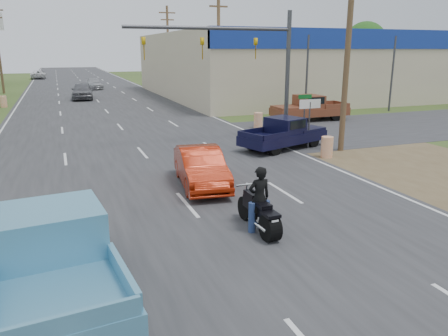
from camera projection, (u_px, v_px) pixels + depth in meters
name	position (u px, v px, depth m)	size (l,w,h in m)	color
main_road	(98.00, 101.00, 43.23)	(15.00, 180.00, 0.02)	#2D2D30
cross_road	(136.00, 145.00, 23.37)	(120.00, 10.00, 0.02)	#2D2D30
dirt_verge	(407.00, 162.00, 19.90)	(8.00, 18.00, 0.01)	brown
big_box_store	(367.00, 63.00, 53.21)	(50.00, 28.10, 6.60)	#B7A88C
utility_pole_1	(348.00, 41.00, 20.70)	(2.00, 0.28, 10.00)	#4C3823
utility_pole_2	(219.00, 45.00, 36.95)	(2.00, 0.28, 10.00)	#4C3823
utility_pole_3	(168.00, 46.00, 53.20)	(2.00, 0.28, 10.00)	#4C3823
tree_3	(365.00, 43.00, 87.44)	(8.40, 8.40, 10.40)	#422D19
tree_5	(207.00, 45.00, 101.56)	(7.98, 7.98, 9.88)	#422D19
barrel_0	(327.00, 147.00, 20.55)	(0.56, 0.56, 1.00)	orange
barrel_1	(258.00, 120.00, 28.36)	(0.56, 0.56, 1.00)	orange
barrel_3	(4.00, 102.00, 38.50)	(0.56, 0.56, 1.00)	orange
lane_sign	(310.00, 112.00, 22.06)	(1.20, 0.08, 2.52)	#3F3F44
street_name_sign	(304.00, 113.00, 23.70)	(0.80, 0.08, 2.61)	#3F3F44
signal_mast	(244.00, 52.00, 23.20)	(9.12, 0.40, 7.00)	#3F3F44
red_convertible	(201.00, 168.00, 16.18)	(1.51, 4.33, 1.43)	#941B06
motorcycle	(260.00, 214.00, 12.10)	(0.72, 2.34, 1.19)	black
rider	(259.00, 201.00, 12.06)	(0.65, 0.43, 1.79)	black
blue_pickup	(51.00, 251.00, 8.90)	(2.79, 5.96, 1.91)	black
navy_pickup	(285.00, 133.00, 22.43)	(5.17, 3.36, 1.60)	black
brown_pickup	(308.00, 108.00, 31.19)	(5.48, 2.11, 1.82)	black
distant_car_grey	(82.00, 91.00, 44.60)	(2.02, 5.03, 1.71)	slate
distant_car_silver	(94.00, 84.00, 56.20)	(1.82, 4.48, 1.30)	#9F9FA3
distant_car_white	(38.00, 75.00, 75.83)	(2.35, 5.09, 1.42)	silver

